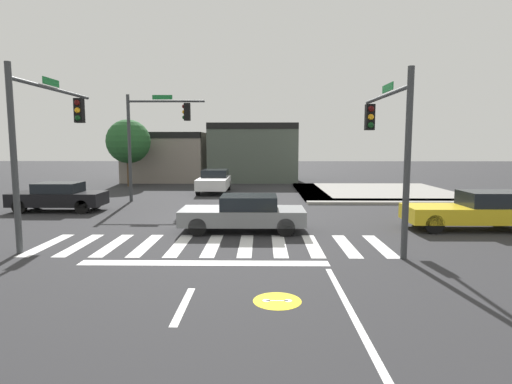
# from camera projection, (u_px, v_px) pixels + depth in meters

# --- Properties ---
(ground_plane) EXTENTS (120.00, 120.00, 0.00)m
(ground_plane) POSITION_uv_depth(u_px,v_px,m) (225.00, 220.00, 17.80)
(ground_plane) COLOR #2B2B2D
(crosswalk_near) EXTENTS (11.09, 2.98, 0.01)m
(crosswalk_near) POSITION_uv_depth(u_px,v_px,m) (213.00, 245.00, 13.33)
(crosswalk_near) COLOR silver
(crosswalk_near) RESTS_ON ground_plane
(bike_detector_marking) EXTENTS (1.01, 1.01, 0.01)m
(bike_detector_marking) POSITION_uv_depth(u_px,v_px,m) (277.00, 301.00, 8.62)
(bike_detector_marking) COLOR yellow
(bike_detector_marking) RESTS_ON ground_plane
(curb_corner_northeast) EXTENTS (10.00, 10.60, 0.15)m
(curb_corner_northeast) POSITION_uv_depth(u_px,v_px,m) (368.00, 193.00, 27.03)
(curb_corner_northeast) COLOR gray
(curb_corner_northeast) RESTS_ON ground_plane
(storefront_row) EXTENTS (14.51, 6.61, 4.90)m
(storefront_row) POSITION_uv_depth(u_px,v_px,m) (215.00, 154.00, 36.61)
(storefront_row) COLOR gray
(storefront_row) RESTS_ON ground_plane
(traffic_signal_southwest) EXTENTS (0.32, 5.50, 5.55)m
(traffic_signal_southwest) POSITION_uv_depth(u_px,v_px,m) (48.00, 125.00, 14.01)
(traffic_signal_southwest) COLOR #383A3D
(traffic_signal_southwest) RESTS_ON ground_plane
(traffic_signal_southeast) EXTENTS (0.32, 4.72, 5.30)m
(traffic_signal_southeast) POSITION_uv_depth(u_px,v_px,m) (388.00, 132.00, 13.24)
(traffic_signal_southeast) COLOR #383A3D
(traffic_signal_southeast) RESTS_ON ground_plane
(traffic_signal_northwest) EXTENTS (4.32, 0.32, 5.91)m
(traffic_signal_northwest) POSITION_uv_depth(u_px,v_px,m) (155.00, 128.00, 23.01)
(traffic_signal_northwest) COLOR #383A3D
(traffic_signal_northwest) RESTS_ON ground_plane
(car_black) EXTENTS (4.30, 1.74, 1.38)m
(car_black) POSITION_uv_depth(u_px,v_px,m) (58.00, 197.00, 20.00)
(car_black) COLOR black
(car_black) RESTS_ON ground_plane
(car_yellow) EXTENTS (4.65, 1.79, 1.45)m
(car_yellow) POSITION_uv_depth(u_px,v_px,m) (475.00, 210.00, 15.71)
(car_yellow) COLOR gold
(car_yellow) RESTS_ON ground_plane
(car_white) EXTENTS (1.90, 4.54, 1.48)m
(car_white) POSITION_uv_depth(u_px,v_px,m) (214.00, 181.00, 27.77)
(car_white) COLOR white
(car_white) RESTS_ON ground_plane
(car_gray) EXTENTS (4.55, 1.88, 1.34)m
(car_gray) POSITION_uv_depth(u_px,v_px,m) (244.00, 213.00, 15.40)
(car_gray) COLOR slate
(car_gray) RESTS_ON ground_plane
(roadside_tree) EXTENTS (3.29, 3.29, 5.05)m
(roadside_tree) POSITION_uv_depth(u_px,v_px,m) (128.00, 142.00, 31.44)
(roadside_tree) COLOR #4C3823
(roadside_tree) RESTS_ON ground_plane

